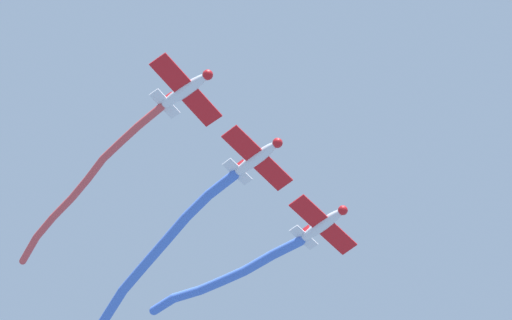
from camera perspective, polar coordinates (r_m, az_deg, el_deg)
airplane_lead at (r=88.98m, az=-3.69°, el=3.69°), size 5.76×7.51×1.86m
smoke_trail_lead at (r=95.79m, az=-8.93°, el=-1.23°), size 19.06×12.24×1.99m
airplane_left_wing at (r=92.58m, az=0.06°, el=0.11°), size 5.76×7.46×1.86m
smoke_trail_left_wing at (r=99.02m, az=-5.83°, el=-5.75°), size 21.98×15.03×2.70m
airplane_right_wing at (r=96.39m, az=3.52°, el=-3.38°), size 5.75×7.43×1.86m
smoke_trail_right_wing at (r=101.50m, az=-1.70°, el=-6.20°), size 17.37×6.24×3.62m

